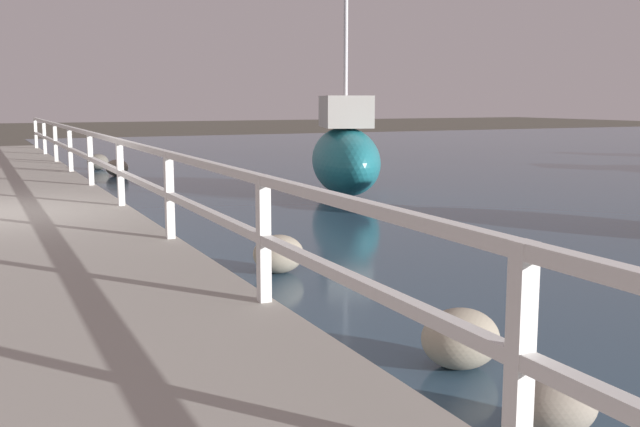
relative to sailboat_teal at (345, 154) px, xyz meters
name	(u,v)px	position (x,y,z in m)	size (l,w,h in m)	color
railing	(120,160)	(-5.13, -2.05, 0.19)	(0.10, 32.50, 1.08)	white
boulder_mid_strip	(554,402)	(-4.17, -10.99, -0.68)	(0.55, 0.49, 0.41)	gray
boulder_far_strip	(98,162)	(-3.90, 8.38, -0.66)	(0.62, 0.56, 0.46)	#666056
boulder_upstream	(117,168)	(-3.73, 6.25, -0.67)	(0.60, 0.54, 0.45)	slate
boulder_downstream	(278,254)	(-4.08, -6.25, -0.66)	(0.61, 0.55, 0.46)	gray
boulder_near_dock	(460,338)	(-4.01, -9.80, -0.66)	(0.62, 0.56, 0.46)	gray
sailboat_teal	(345,154)	(0.00, 0.00, 0.00)	(2.41, 3.82, 8.11)	#1E707A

